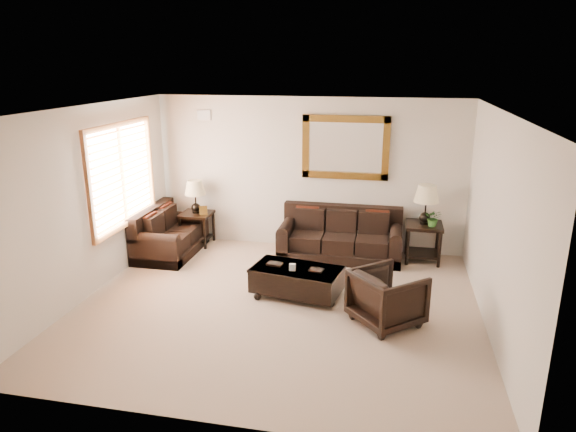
% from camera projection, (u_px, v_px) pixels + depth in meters
% --- Properties ---
extents(room, '(5.51, 5.01, 2.71)m').
position_uv_depth(room, '(277.00, 213.00, 6.78)').
color(room, gray).
rests_on(room, ground).
extents(window, '(0.07, 1.96, 1.66)m').
position_uv_depth(window, '(123.00, 175.00, 8.08)').
color(window, white).
rests_on(window, room).
extents(mirror, '(1.50, 0.06, 1.10)m').
position_uv_depth(mirror, '(345.00, 148.00, 8.82)').
color(mirror, '#4A2B0E').
rests_on(mirror, room).
extents(air_vent, '(0.25, 0.02, 0.18)m').
position_uv_depth(air_vent, '(204.00, 115.00, 9.18)').
color(air_vent, '#999999').
rests_on(air_vent, room).
extents(sofa, '(2.08, 0.90, 0.85)m').
position_uv_depth(sofa, '(340.00, 239.00, 8.91)').
color(sofa, black).
rests_on(sofa, room).
extents(loveseat, '(0.88, 1.47, 0.83)m').
position_uv_depth(loveseat, '(168.00, 237.00, 9.03)').
color(loveseat, black).
rests_on(loveseat, room).
extents(end_table_left, '(0.55, 0.55, 1.21)m').
position_uv_depth(end_table_left, '(196.00, 203.00, 9.38)').
color(end_table_left, black).
rests_on(end_table_left, room).
extents(end_table_right, '(0.60, 0.60, 1.32)m').
position_uv_depth(end_table_right, '(425.00, 212.00, 8.55)').
color(end_table_right, black).
rests_on(end_table_right, room).
extents(coffee_table, '(1.37, 0.90, 0.54)m').
position_uv_depth(coffee_table, '(297.00, 278.00, 7.40)').
color(coffee_table, black).
rests_on(coffee_table, room).
extents(armchair, '(1.05, 1.06, 0.80)m').
position_uv_depth(armchair, '(387.00, 295.00, 6.58)').
color(armchair, black).
rests_on(armchair, floor).
extents(potted_plant, '(0.29, 0.31, 0.23)m').
position_uv_depth(potted_plant, '(433.00, 220.00, 8.45)').
color(potted_plant, '#28541D').
rests_on(potted_plant, end_table_right).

